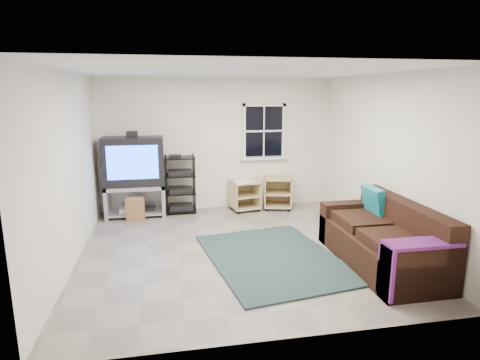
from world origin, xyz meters
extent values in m
plane|color=gray|center=(0.00, 0.00, 0.00)|extent=(4.60, 4.60, 0.00)
plane|color=white|center=(0.00, 0.00, 2.60)|extent=(4.60, 4.60, 0.00)
plane|color=white|center=(0.00, 2.30, 1.30)|extent=(4.60, 0.00, 4.60)
plane|color=white|center=(0.00, -2.30, 1.30)|extent=(4.60, 0.00, 4.60)
plane|color=white|center=(-2.30, 0.00, 1.30)|extent=(0.00, 4.60, 4.60)
plane|color=white|center=(2.30, 0.00, 1.30)|extent=(0.00, 4.60, 4.60)
cube|color=black|center=(0.95, 2.28, 1.55)|extent=(0.80, 0.01, 1.02)
cube|color=silver|center=(0.95, 2.26, 2.07)|extent=(0.88, 0.06, 0.06)
cube|color=silver|center=(0.95, 2.25, 1.00)|extent=(0.98, 0.14, 0.05)
cube|color=silver|center=(0.54, 2.26, 1.55)|extent=(0.06, 0.06, 1.10)
cube|color=silver|center=(1.36, 2.26, 1.55)|extent=(0.06, 0.06, 1.10)
cube|color=silver|center=(0.95, 2.27, 1.55)|extent=(0.78, 0.04, 0.04)
cube|color=#929299|center=(-1.61, 1.99, 0.57)|extent=(1.10, 0.55, 0.07)
cube|color=#929299|center=(-2.12, 1.99, 0.30)|extent=(0.07, 0.55, 0.61)
cube|color=#929299|center=(-1.09, 1.99, 0.30)|extent=(0.07, 0.55, 0.61)
cube|color=#929299|center=(-1.61, 1.99, 0.08)|extent=(0.97, 0.51, 0.04)
cube|color=#929299|center=(-1.61, 2.25, 0.30)|extent=(1.10, 0.04, 0.61)
cube|color=silver|center=(-1.74, 1.95, 0.14)|extent=(0.33, 0.26, 0.09)
cube|color=black|center=(-1.36, 1.99, 0.13)|extent=(0.22, 0.20, 0.07)
cube|color=black|center=(-1.61, 1.99, 1.06)|extent=(1.10, 0.46, 0.90)
cube|color=#1E52FF|center=(-1.61, 1.76, 1.08)|extent=(0.90, 0.01, 0.61)
cube|color=black|center=(-1.61, 1.99, 1.57)|extent=(0.20, 0.14, 0.11)
cylinder|color=black|center=(-1.02, 1.88, 0.57)|extent=(0.02, 0.02, 1.14)
cylinder|color=black|center=(-0.49, 1.88, 0.57)|extent=(0.02, 0.02, 1.14)
cylinder|color=black|center=(-1.02, 2.26, 0.57)|extent=(0.02, 0.02, 1.14)
cylinder|color=black|center=(-0.49, 2.26, 0.57)|extent=(0.02, 0.02, 1.14)
cube|color=black|center=(-0.75, 2.07, 0.05)|extent=(0.57, 0.42, 0.02)
cube|color=black|center=(-0.75, 2.07, 0.11)|extent=(0.45, 0.33, 0.09)
cube|color=black|center=(-0.75, 2.07, 0.40)|extent=(0.57, 0.42, 0.02)
cube|color=black|center=(-0.75, 2.07, 0.46)|extent=(0.45, 0.33, 0.09)
cube|color=black|center=(-0.75, 2.07, 0.74)|extent=(0.57, 0.42, 0.02)
cube|color=black|center=(-0.75, 2.07, 0.80)|extent=(0.45, 0.33, 0.09)
cube|color=black|center=(-0.75, 2.07, 1.09)|extent=(0.57, 0.42, 0.02)
cube|color=tan|center=(1.19, 2.01, 0.63)|extent=(0.65, 0.65, 0.02)
cube|color=tan|center=(1.19, 2.01, 0.07)|extent=(0.65, 0.65, 0.02)
cube|color=tan|center=(0.94, 2.07, 0.35)|extent=(0.14, 0.53, 0.59)
cube|color=tan|center=(1.44, 1.95, 0.35)|extent=(0.14, 0.53, 0.59)
cube|color=tan|center=(1.25, 2.26, 0.35)|extent=(0.49, 0.13, 0.59)
cube|color=tan|center=(1.19, 2.01, 0.32)|extent=(0.60, 0.62, 0.02)
cylinder|color=black|center=(0.93, 1.85, 0.03)|extent=(0.05, 0.05, 0.05)
cylinder|color=black|center=(1.45, 2.17, 0.03)|extent=(0.05, 0.05, 0.05)
cube|color=tan|center=(0.50, 2.01, 0.58)|extent=(0.62, 0.62, 0.02)
cube|color=tan|center=(0.50, 2.01, 0.07)|extent=(0.62, 0.62, 0.02)
cube|color=tan|center=(0.25, 1.97, 0.32)|extent=(0.12, 0.53, 0.53)
cube|color=tan|center=(0.75, 2.06, 0.32)|extent=(0.12, 0.53, 0.53)
cube|color=tan|center=(0.46, 2.26, 0.32)|extent=(0.48, 0.11, 0.53)
cube|color=tan|center=(0.50, 2.01, 0.30)|extent=(0.57, 0.59, 0.02)
cylinder|color=black|center=(0.33, 1.77, 0.03)|extent=(0.06, 0.06, 0.06)
cylinder|color=black|center=(0.67, 2.26, 0.03)|extent=(0.06, 0.06, 0.06)
cylinder|color=silver|center=(0.47, 1.89, 0.60)|extent=(0.38, 0.38, 0.03)
cube|color=black|center=(1.81, -0.90, 0.22)|extent=(0.93, 2.07, 0.43)
cube|color=black|center=(2.15, -0.90, 0.66)|extent=(0.25, 2.07, 0.44)
cube|color=black|center=(1.81, 0.01, 0.32)|extent=(0.93, 0.25, 0.64)
cube|color=black|center=(1.81, -1.81, 0.32)|extent=(0.93, 0.25, 0.64)
cube|color=black|center=(1.72, -1.31, 0.50)|extent=(0.62, 0.74, 0.13)
cube|color=black|center=(1.72, -0.48, 0.50)|extent=(0.62, 0.74, 0.13)
cube|color=teal|center=(1.99, -0.33, 0.74)|extent=(0.21, 0.50, 0.43)
cube|color=#0D2599|center=(1.78, -1.81, 0.66)|extent=(0.86, 0.31, 0.04)
cube|color=#0D2599|center=(1.36, -1.81, 0.34)|extent=(0.04, 0.31, 0.60)
cube|color=black|center=(0.43, -0.45, 0.01)|extent=(2.04, 2.58, 0.03)
cube|color=olive|center=(-1.60, 1.71, 0.22)|extent=(0.34, 0.26, 0.43)
camera|label=1|loc=(-1.01, -5.59, 2.32)|focal=30.00mm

